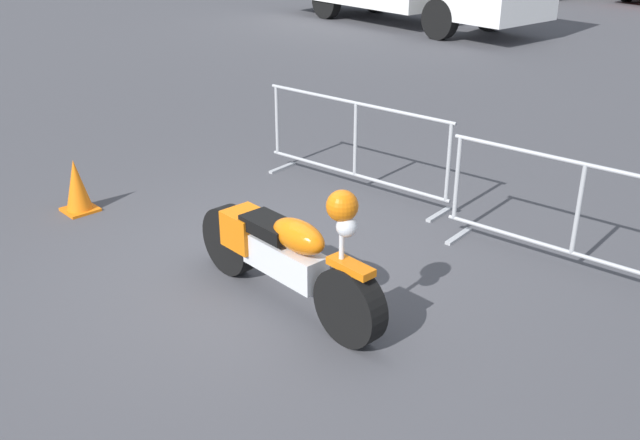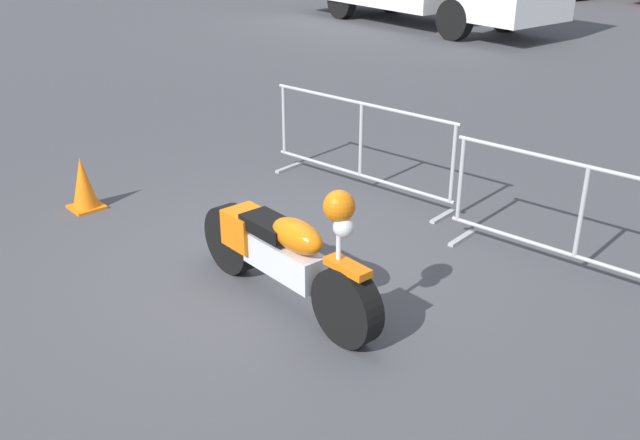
{
  "view_description": "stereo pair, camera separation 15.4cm",
  "coord_description": "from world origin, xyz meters",
  "px_view_note": "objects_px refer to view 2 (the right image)",
  "views": [
    {
      "loc": [
        4.56,
        -3.54,
        3.15
      ],
      "look_at": [
        0.57,
        0.23,
        0.65
      ],
      "focal_mm": 40.0,
      "sensor_mm": 36.0,
      "label": 1
    },
    {
      "loc": [
        4.67,
        -3.43,
        3.15
      ],
      "look_at": [
        0.57,
        0.23,
        0.65
      ],
      "focal_mm": 40.0,
      "sensor_mm": 36.0,
      "label": 2
    }
  ],
  "objects_px": {
    "motorcycle": "(284,253)",
    "traffic_cone": "(83,184)",
    "crowd_barrier_near": "(361,146)",
    "crowd_barrier_far": "(580,220)"
  },
  "relations": [
    {
      "from": "motorcycle",
      "to": "traffic_cone",
      "type": "distance_m",
      "value": 3.05
    },
    {
      "from": "traffic_cone",
      "to": "crowd_barrier_near",
      "type": "bearing_deg",
      "value": 57.68
    },
    {
      "from": "motorcycle",
      "to": "traffic_cone",
      "type": "bearing_deg",
      "value": -172.04
    },
    {
      "from": "crowd_barrier_near",
      "to": "traffic_cone",
      "type": "bearing_deg",
      "value": -122.32
    },
    {
      "from": "crowd_barrier_near",
      "to": "traffic_cone",
      "type": "relative_size",
      "value": 4.25
    },
    {
      "from": "crowd_barrier_near",
      "to": "traffic_cone",
      "type": "xyz_separation_m",
      "value": [
        -1.65,
        -2.62,
        -0.27
      ]
    },
    {
      "from": "motorcycle",
      "to": "crowd_barrier_far",
      "type": "relative_size",
      "value": 0.87
    },
    {
      "from": "crowd_barrier_near",
      "to": "motorcycle",
      "type": "bearing_deg",
      "value": -58.63
    },
    {
      "from": "crowd_barrier_far",
      "to": "motorcycle",
      "type": "bearing_deg",
      "value": -121.38
    },
    {
      "from": "motorcycle",
      "to": "traffic_cone",
      "type": "relative_size",
      "value": 3.69
    }
  ]
}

